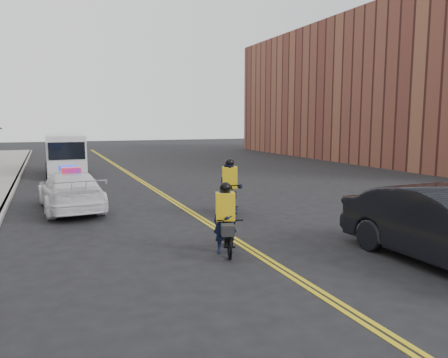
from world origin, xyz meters
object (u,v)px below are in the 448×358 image
police_cruiser (70,191)px  cyclist_near (225,228)px  cargo_van (65,155)px  cyclist_far (230,192)px

police_cruiser → cyclist_near: size_ratio=2.66×
cargo_van → cyclist_near: (2.86, -17.53, -0.55)m
police_cruiser → cargo_van: (0.27, 10.83, 0.44)m
police_cruiser → cyclist_far: size_ratio=2.53×
police_cruiser → cargo_van: cargo_van is taller
cargo_van → cyclist_near: 17.77m
police_cruiser → cyclist_near: cyclist_near is taller
cyclist_near → cargo_van: bearing=116.5°
cyclist_far → cargo_van: bearing=127.7°
cyclist_near → cyclist_far: bearing=83.0°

